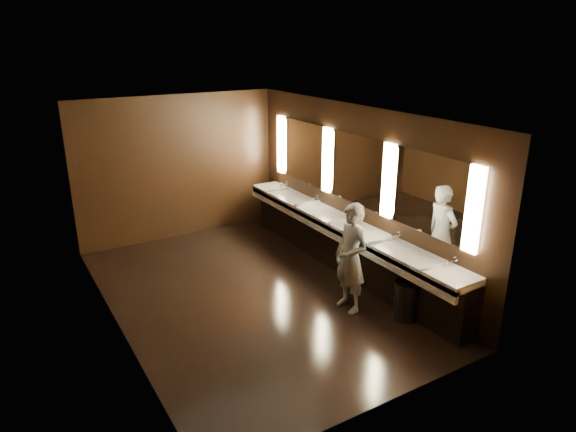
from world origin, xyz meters
The scene contains 10 objects.
floor centered at (0.00, 0.00, 0.00)m, with size 6.00×6.00×0.00m, color black.
ceiling centered at (0.00, 0.00, 2.80)m, with size 4.00×6.00×0.02m, color #2D2D2B.
wall_back centered at (0.00, 3.00, 1.40)m, with size 4.00×0.02×2.80m, color black.
wall_front centered at (0.00, -3.00, 1.40)m, with size 4.00×0.02×2.80m, color black.
wall_left centered at (-2.00, 0.00, 1.40)m, with size 0.02×6.00×2.80m, color black.
wall_right centered at (2.00, 0.00, 1.40)m, with size 0.02×6.00×2.80m, color black.
sink_counter centered at (1.79, 0.00, 0.50)m, with size 0.55×5.40×1.01m.
mirror_band centered at (1.98, 0.00, 1.75)m, with size 0.06×5.03×1.15m.
person centered at (1.05, -1.13, 0.81)m, with size 0.59×0.39×1.63m, color #84A5C6.
trash_bin centered at (1.58, -1.77, 0.28)m, with size 0.36×0.36×0.56m, color black.
Camera 1 is at (-3.21, -6.43, 3.83)m, focal length 32.00 mm.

